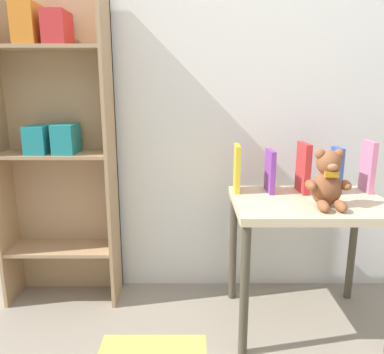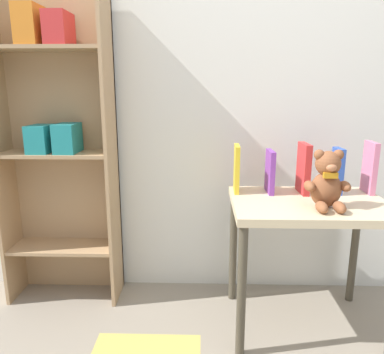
{
  "view_description": "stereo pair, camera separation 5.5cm",
  "coord_description": "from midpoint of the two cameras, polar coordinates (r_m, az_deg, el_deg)",
  "views": [
    {
      "loc": [
        -0.22,
        -0.62,
        1.16
      ],
      "look_at": [
        -0.21,
        1.11,
        0.74
      ],
      "focal_mm": 35.0,
      "sensor_mm": 36.0,
      "label": 1
    },
    {
      "loc": [
        -0.16,
        -0.61,
        1.16
      ],
      "look_at": [
        -0.21,
        1.11,
        0.74
      ],
      "focal_mm": 35.0,
      "sensor_mm": 36.0,
      "label": 2
    }
  ],
  "objects": [
    {
      "name": "book_standing_pink",
      "position": [
        2.05,
        24.37,
        1.49
      ],
      "size": [
        0.03,
        0.14,
        0.25
      ],
      "primitive_type": "cube",
      "rotation": [
        0.0,
        0.0,
        -0.04
      ],
      "color": "#D17093",
      "rests_on": "display_table"
    },
    {
      "name": "bookshelf_side",
      "position": [
        2.1,
        -20.91,
        5.71
      ],
      "size": [
        0.6,
        0.24,
        1.64
      ],
      "color": "tan",
      "rests_on": "ground_plane"
    },
    {
      "name": "book_standing_yellow",
      "position": [
        1.88,
        5.87,
        1.33
      ],
      "size": [
        0.03,
        0.14,
        0.23
      ],
      "primitive_type": "cube",
      "rotation": [
        0.0,
        0.0,
        -0.03
      ],
      "color": "gold",
      "rests_on": "display_table"
    },
    {
      "name": "teddy_bear",
      "position": [
        1.72,
        19.0,
        -0.55
      ],
      "size": [
        0.19,
        0.18,
        0.26
      ],
      "color": "brown",
      "rests_on": "display_table"
    },
    {
      "name": "book_standing_purple",
      "position": [
        1.89,
        10.83,
        0.89
      ],
      "size": [
        0.03,
        0.14,
        0.21
      ],
      "primitive_type": "cube",
      "rotation": [
        0.0,
        0.0,
        0.03
      ],
      "color": "purple",
      "rests_on": "display_table"
    },
    {
      "name": "book_standing_blue",
      "position": [
        1.97,
        20.24,
        1.01
      ],
      "size": [
        0.03,
        0.1,
        0.23
      ],
      "primitive_type": "cube",
      "rotation": [
        0.0,
        0.0,
        0.02
      ],
      "color": "#2D51B7",
      "rests_on": "display_table"
    },
    {
      "name": "wall_back",
      "position": [
        2.09,
        5.21,
        16.0
      ],
      "size": [
        4.8,
        0.06,
        2.5
      ],
      "color": "silver",
      "rests_on": "ground_plane"
    },
    {
      "name": "book_standing_red",
      "position": [
        1.93,
        15.65,
        1.38
      ],
      "size": [
        0.03,
        0.15,
        0.25
      ],
      "primitive_type": "cube",
      "rotation": [
        0.0,
        0.0,
        0.03
      ],
      "color": "red",
      "rests_on": "display_table"
    },
    {
      "name": "display_table",
      "position": [
        1.85,
        16.39,
        -6.05
      ],
      "size": [
        0.71,
        0.52,
        0.65
      ],
      "color": "beige",
      "rests_on": "ground_plane"
    }
  ]
}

